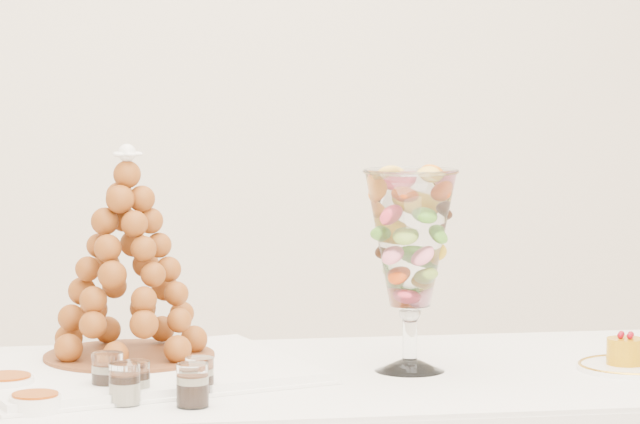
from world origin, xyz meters
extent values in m
cube|color=white|center=(0.00, 2.00, 1.40)|extent=(4.50, 0.04, 2.80)
cube|color=white|center=(0.05, 0.12, 0.69)|extent=(1.83, 0.78, 0.01)
cube|color=white|center=(-0.32, 0.15, 0.70)|extent=(0.69, 0.59, 0.02)
cylinder|color=white|center=(0.19, 0.11, 0.70)|extent=(0.13, 0.13, 0.02)
cylinder|color=white|center=(0.19, 0.11, 0.76)|extent=(0.03, 0.03, 0.09)
sphere|color=white|center=(0.19, 0.11, 0.80)|extent=(0.04, 0.04, 0.04)
cylinder|color=white|center=(0.60, 0.05, 0.69)|extent=(0.20, 0.20, 0.01)
cylinder|color=white|center=(-0.37, 0.00, 0.73)|extent=(0.06, 0.06, 0.07)
cylinder|color=white|center=(-0.33, -0.04, 0.72)|extent=(0.06, 0.06, 0.07)
cylinder|color=white|center=(-0.22, -0.03, 0.72)|extent=(0.06, 0.06, 0.07)
cylinder|color=white|center=(-0.35, -0.08, 0.73)|extent=(0.06, 0.06, 0.07)
cylinder|color=white|center=(-0.24, -0.12, 0.73)|extent=(0.05, 0.05, 0.07)
cylinder|color=white|center=(-0.55, 0.04, 0.70)|extent=(0.10, 0.10, 0.03)
cylinder|color=white|center=(-0.50, -0.10, 0.70)|extent=(0.09, 0.09, 0.03)
cylinder|color=brown|center=(-0.32, 0.24, 0.71)|extent=(0.32, 0.32, 0.01)
cone|color=brown|center=(-0.32, 0.24, 0.91)|extent=(0.29, 0.29, 0.39)
sphere|color=white|center=(-0.32, 0.24, 1.09)|extent=(0.04, 0.04, 0.04)
cylinder|color=#C38509|center=(0.59, 0.05, 0.72)|extent=(0.07, 0.07, 0.05)
sphere|color=maroon|center=(0.61, 0.06, 0.75)|extent=(0.01, 0.01, 0.01)
sphere|color=maroon|center=(0.59, 0.07, 0.75)|extent=(0.01, 0.01, 0.01)
sphere|color=maroon|center=(0.58, 0.05, 0.75)|extent=(0.01, 0.01, 0.01)
sphere|color=maroon|center=(0.60, 0.04, 0.75)|extent=(0.01, 0.01, 0.01)
camera|label=1|loc=(-0.48, -2.60, 1.25)|focal=85.00mm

